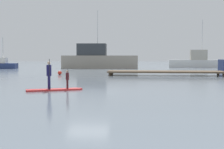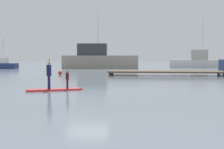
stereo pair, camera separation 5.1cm
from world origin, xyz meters
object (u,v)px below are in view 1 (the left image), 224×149
(motor_boat_small_navy, at_px, (0,65))
(mooring_buoy_near, at_px, (60,73))
(paddleboard_near, at_px, (54,90))
(paddler_child_solo, at_px, (67,78))
(paddler_adult, at_px, (49,73))
(trawler_grey_distant, at_px, (196,61))
(fishing_boat_white_large, at_px, (98,59))

(motor_boat_small_navy, xyz_separation_m, mooring_buoy_near, (14.95, -16.73, -0.46))
(paddleboard_near, xyz_separation_m, motor_boat_small_navy, (-18.87, 32.58, 0.63))
(paddler_child_solo, bearing_deg, paddler_adult, -155.62)
(paddleboard_near, xyz_separation_m, mooring_buoy_near, (-3.92, 15.84, 0.18))
(paddler_child_solo, bearing_deg, mooring_buoy_near, 106.69)
(trawler_grey_distant, height_order, mooring_buoy_near, trawler_grey_distant)
(paddler_adult, relative_size, paddler_child_solo, 1.45)
(paddler_adult, xyz_separation_m, fishing_boat_white_large, (-2.02, 36.22, 0.56))
(paddler_adult, xyz_separation_m, trawler_grey_distant, (16.01, 41.27, 0.10))
(motor_boat_small_navy, height_order, trawler_grey_distant, trawler_grey_distant)
(paddler_adult, height_order, fishing_boat_white_large, fishing_boat_white_large)
(paddler_adult, xyz_separation_m, mooring_buoy_near, (-3.64, 15.98, -0.83))
(paddleboard_near, height_order, trawler_grey_distant, trawler_grey_distant)
(paddler_child_solo, relative_size, fishing_boat_white_large, 0.09)
(paddler_child_solo, xyz_separation_m, motor_boat_small_navy, (-19.60, 32.25, -0.04))
(trawler_grey_distant, distance_m, mooring_buoy_near, 32.04)
(paddleboard_near, xyz_separation_m, fishing_boat_white_large, (-2.30, 36.08, 1.57))
(paddleboard_near, bearing_deg, motor_boat_small_navy, 120.08)
(paddler_adult, relative_size, fishing_boat_white_large, 0.14)
(paddler_child_solo, height_order, fishing_boat_white_large, fishing_boat_white_large)
(fishing_boat_white_large, bearing_deg, trawler_grey_distant, 15.64)
(paddler_child_solo, xyz_separation_m, trawler_grey_distant, (14.99, 40.81, 0.44))
(paddleboard_near, xyz_separation_m, paddler_adult, (-0.28, -0.14, 1.01))
(paddleboard_near, distance_m, fishing_boat_white_large, 36.19)
(motor_boat_small_navy, bearing_deg, paddler_child_solo, -58.71)
(paddler_adult, relative_size, motor_boat_small_navy, 0.31)
(fishing_boat_white_large, xyz_separation_m, mooring_buoy_near, (-1.62, -20.24, -1.40))
(fishing_boat_white_large, distance_m, trawler_grey_distant, 18.73)
(paddleboard_near, xyz_separation_m, trawler_grey_distant, (15.73, 41.13, 1.11))
(paddler_child_solo, relative_size, trawler_grey_distant, 0.13)
(paddleboard_near, height_order, fishing_boat_white_large, fishing_boat_white_large)
(paddler_adult, distance_m, fishing_boat_white_large, 36.28)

